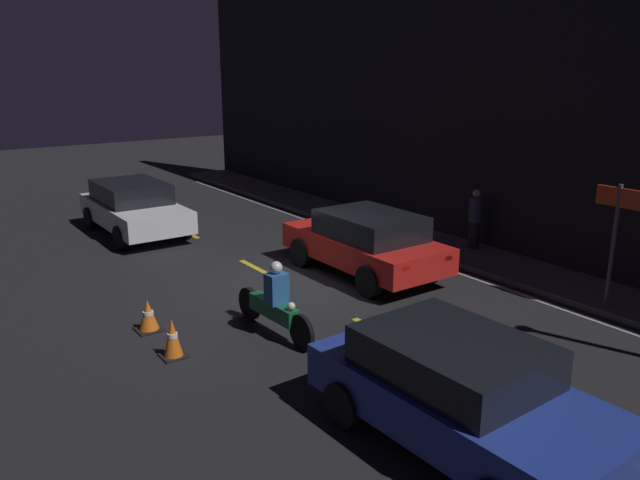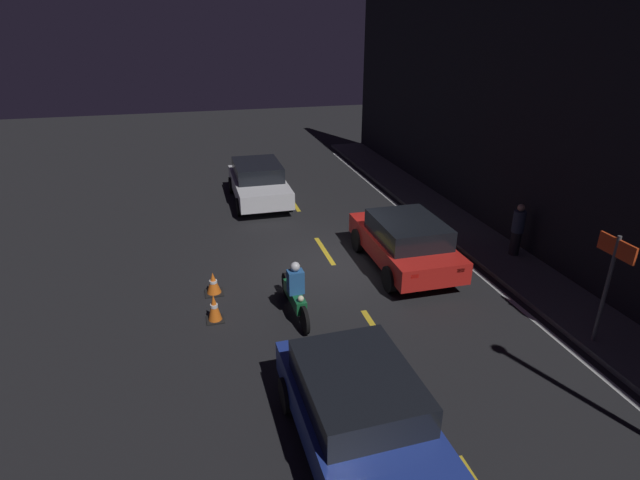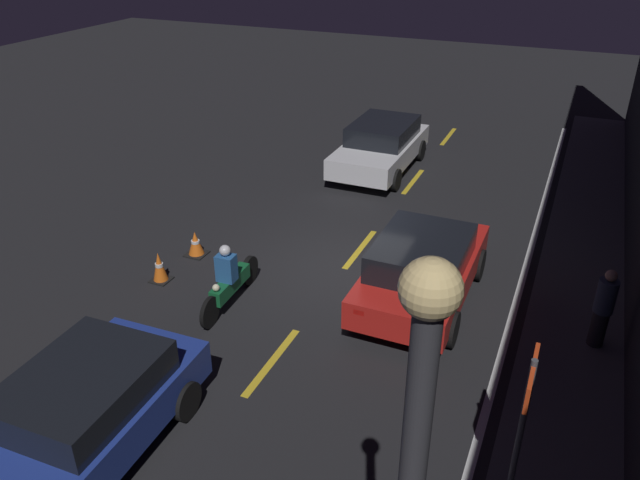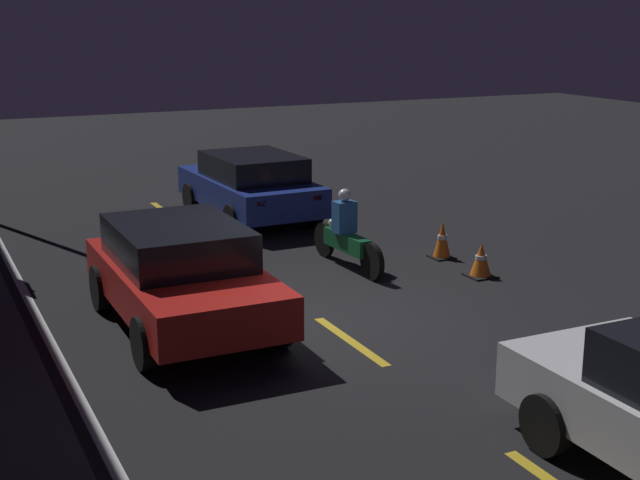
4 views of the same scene
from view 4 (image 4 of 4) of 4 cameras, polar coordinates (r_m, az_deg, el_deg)
The scene contains 10 objects.
ground_plane at distance 12.99m, azimuth -0.09°, elevation -5.05°, with size 56.00×56.00×0.00m, color black.
lane_dash_c at distance 12.15m, azimuth 1.95°, elevation -6.45°, with size 2.00×0.14×0.01m.
lane_dash_d at distance 16.07m, azimuth -5.48°, elevation -1.27°, with size 2.00×0.14×0.01m.
lane_dash_e at distance 20.24m, azimuth -9.90°, elevation 1.84°, with size 2.00×0.14×0.01m.
lane_solid_kerb at distance 11.98m, azimuth -16.34°, elevation -7.37°, with size 25.20×0.14×0.01m.
taxi_red at distance 12.62m, azimuth -8.86°, elevation -2.08°, with size 4.10×2.01×1.46m.
sedan_blue at distance 19.09m, azimuth -4.46°, elevation 3.57°, with size 4.09×2.08×1.42m.
motorcycle at distance 15.39m, azimuth 1.74°, elevation 0.23°, with size 2.29×0.37×1.38m.
traffic_cone_near at distance 15.18m, azimuth 10.26°, elevation -1.28°, with size 0.46×0.46×0.58m.
traffic_cone_mid at distance 16.21m, azimuth 7.83°, elevation -0.01°, with size 0.41×0.41×0.68m.
Camera 4 is at (-11.06, 5.28, 4.32)m, focal length 50.00 mm.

